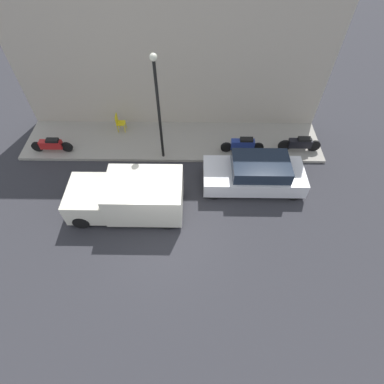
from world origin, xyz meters
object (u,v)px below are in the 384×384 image
Objects in this scene: delivery_van at (128,196)px; motorcycle_blue at (243,145)px; motorcycle_red at (51,145)px; parked_car at (255,174)px; cafe_chair at (119,122)px; motorcycle_black at (300,144)px; streetlamp at (158,102)px.

delivery_van is 2.21× the size of motorcycle_blue.
motorcycle_blue is 8.91m from motorcycle_red.
parked_car reaches higher than motorcycle_red.
delivery_van is 4.89× the size of cafe_chair.
parked_car is at bearing 130.67° from motorcycle_black.
streetlamp is at bearing -20.48° from delivery_van.
parked_car is 1.95m from motorcycle_blue.
streetlamp is (-0.25, -5.21, 2.54)m from motorcycle_red.
motorcycle_red is at bearing 87.25° from streetlamp.
cafe_chair is (4.83, 1.18, -0.19)m from delivery_van.
parked_car is at bearing -118.43° from cafe_chair.
streetlamp is (-0.44, 6.38, 2.51)m from motorcycle_black.
motorcycle_blue is at bearing 9.53° from parked_car.
parked_car is 3.11m from motorcycle_black.
cafe_chair is at bearing 61.57° from parked_car.
motorcycle_black is 11.59m from motorcycle_red.
delivery_van is (-1.41, 5.14, 0.17)m from parked_car.
motorcycle_red is at bearing 118.52° from cafe_chair.
motorcycle_blue is at bearing -55.37° from delivery_van.
delivery_van is 2.25× the size of motorcycle_black.
motorcycle_black is at bearing -49.33° from parked_car.
motorcycle_black is 6.87m from streetlamp.
motorcycle_black is 2.17× the size of cafe_chair.
motorcycle_black is 1.03× the size of motorcycle_red.
cafe_chair is at bearing 75.95° from motorcycle_blue.
streetlamp is at bearing -92.75° from motorcycle_red.
streetlamp reaches higher than motorcycle_blue.
motorcycle_black is at bearing -86.07° from streetlamp.
parked_car is at bearing -74.69° from delivery_van.
parked_car reaches higher than motorcycle_black.
parked_car reaches higher than cafe_chair.
cafe_chair is (1.40, 8.67, 0.09)m from motorcycle_black.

